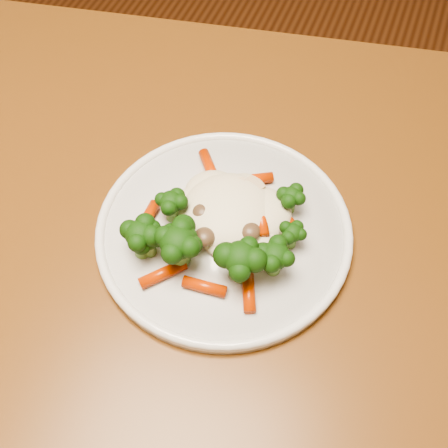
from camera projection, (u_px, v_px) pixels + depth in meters
name	position (u px, v px, depth m)	size (l,w,h in m)	color
dining_table	(117.00, 314.00, 0.65)	(1.38, 1.04, 0.75)	brown
plate	(224.00, 231.00, 0.59)	(0.27, 0.27, 0.01)	white
meal	(215.00, 229.00, 0.56)	(0.18, 0.19, 0.05)	#F8ECC6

